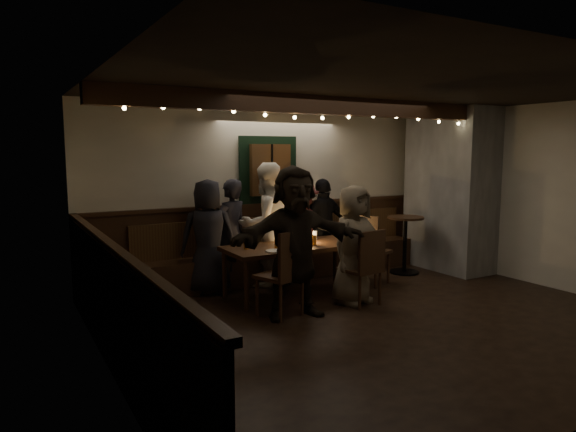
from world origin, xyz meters
TOP-DOWN VIEW (x-y plane):
  - room at (1.07, 1.42)m, footprint 6.02×5.01m
  - dining_table at (-0.34, 1.40)m, footprint 1.92×0.82m
  - chair_near_left at (-0.92, 0.63)m, footprint 0.59×0.59m
  - chair_near_right at (0.16, 0.53)m, footprint 0.49×0.49m
  - chair_end at (0.82, 1.32)m, footprint 0.60×0.60m
  - high_top at (1.80, 1.60)m, footprint 0.57×0.57m
  - person_a at (-1.32, 2.05)m, footprint 0.88×0.72m
  - person_b at (-0.95, 2.14)m, footprint 0.66×0.54m
  - person_c at (-0.45, 2.04)m, footprint 0.94×0.77m
  - person_d at (0.18, 2.12)m, footprint 1.12×0.91m
  - person_e at (0.62, 2.16)m, footprint 0.93×0.50m
  - person_f at (-0.81, 0.62)m, footprint 1.70×0.72m
  - person_g at (0.11, 0.71)m, footprint 0.85×0.68m

SIDE VIEW (x-z plane):
  - chair_near_right at x=0.16m, z-range 0.06..1.03m
  - high_top at x=1.80m, z-range 0.12..1.02m
  - chair_near_left at x=-0.92m, z-range 0.06..1.09m
  - chair_end at x=0.82m, z-range 0.07..1.09m
  - dining_table at x=-0.34m, z-range 0.21..1.04m
  - person_g at x=0.11m, z-range 0.00..1.51m
  - person_e at x=0.62m, z-range 0.00..1.51m
  - person_d at x=0.18m, z-range 0.00..1.52m
  - person_b at x=-0.95m, z-range 0.00..1.55m
  - person_a at x=-1.32m, z-range 0.00..1.56m
  - person_c at x=-0.45m, z-range 0.00..1.77m
  - person_f at x=-0.81m, z-range 0.00..1.77m
  - room at x=1.07m, z-range -0.24..2.38m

